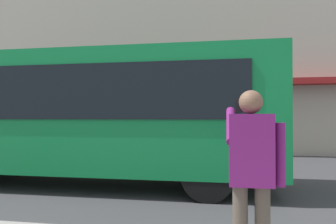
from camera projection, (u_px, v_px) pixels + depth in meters
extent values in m
plane|color=#38383A|center=(196.00, 185.00, 7.55)|extent=(60.00, 60.00, 0.00)
cube|color=#A89E8E|center=(210.00, 17.00, 14.32)|extent=(28.00, 0.80, 12.00)
cube|color=maroon|center=(297.00, 82.00, 13.07)|extent=(4.40, 1.10, 0.24)
cube|color=#0F7238|center=(84.00, 113.00, 7.73)|extent=(9.00, 2.50, 2.60)
cube|color=black|center=(57.00, 92.00, 6.50)|extent=(7.60, 0.06, 1.10)
cylinder|color=black|center=(2.00, 155.00, 9.33)|extent=(1.00, 0.28, 1.00)
cylinder|color=black|center=(213.00, 160.00, 8.26)|extent=(1.00, 0.28, 1.00)
cylinder|color=black|center=(208.00, 175.00, 6.10)|extent=(1.00, 0.28, 1.00)
cube|color=#6B1960|center=(251.00, 150.00, 3.00)|extent=(0.40, 0.24, 0.66)
sphere|color=brown|center=(251.00, 102.00, 3.00)|extent=(0.22, 0.22, 0.22)
cylinder|color=#6B1960|center=(280.00, 155.00, 2.95)|extent=(0.09, 0.09, 0.58)
cylinder|color=#6B1960|center=(231.00, 125.00, 3.19)|extent=(0.09, 0.48, 0.37)
cube|color=black|center=(239.00, 105.00, 3.32)|extent=(0.07, 0.01, 0.14)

